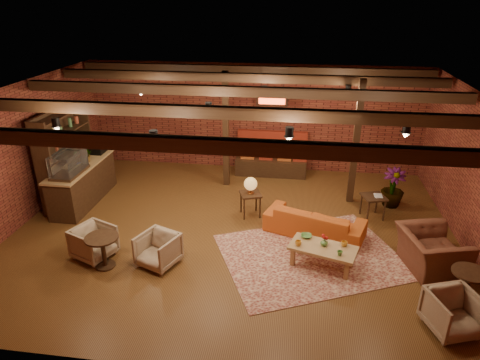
# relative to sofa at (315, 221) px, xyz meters

# --- Properties ---
(floor) EXTENTS (10.00, 10.00, 0.00)m
(floor) POSITION_rel_sofa_xyz_m (-1.83, -0.16, -0.32)
(floor) COLOR #442611
(floor) RESTS_ON ground
(ceiling) EXTENTS (10.00, 8.00, 0.02)m
(ceiling) POSITION_rel_sofa_xyz_m (-1.83, -0.16, 2.88)
(ceiling) COLOR black
(ceiling) RESTS_ON wall_back
(wall_back) EXTENTS (10.00, 0.02, 3.20)m
(wall_back) POSITION_rel_sofa_xyz_m (-1.83, 3.84, 1.28)
(wall_back) COLOR maroon
(wall_back) RESTS_ON ground
(wall_front) EXTENTS (10.00, 0.02, 3.20)m
(wall_front) POSITION_rel_sofa_xyz_m (-1.83, -4.16, 1.28)
(wall_front) COLOR maroon
(wall_front) RESTS_ON ground
(wall_left) EXTENTS (0.02, 8.00, 3.20)m
(wall_left) POSITION_rel_sofa_xyz_m (-6.83, -0.16, 1.28)
(wall_left) COLOR maroon
(wall_left) RESTS_ON ground
(wall_right) EXTENTS (0.02, 8.00, 3.20)m
(wall_right) POSITION_rel_sofa_xyz_m (3.17, -0.16, 1.28)
(wall_right) COLOR maroon
(wall_right) RESTS_ON ground
(ceiling_beams) EXTENTS (9.80, 6.40, 0.22)m
(ceiling_beams) POSITION_rel_sofa_xyz_m (-1.83, -0.16, 2.76)
(ceiling_beams) COLOR black
(ceiling_beams) RESTS_ON ceiling
(ceiling_pipe) EXTENTS (9.60, 0.12, 0.12)m
(ceiling_pipe) POSITION_rel_sofa_xyz_m (-1.83, 1.44, 2.53)
(ceiling_pipe) COLOR black
(ceiling_pipe) RESTS_ON ceiling
(post_left) EXTENTS (0.16, 0.16, 3.20)m
(post_left) POSITION_rel_sofa_xyz_m (-2.43, 2.44, 1.28)
(post_left) COLOR black
(post_left) RESTS_ON ground
(post_right) EXTENTS (0.16, 0.16, 3.20)m
(post_right) POSITION_rel_sofa_xyz_m (0.97, 1.84, 1.28)
(post_right) COLOR black
(post_right) RESTS_ON ground
(service_counter) EXTENTS (0.80, 2.50, 1.60)m
(service_counter) POSITION_rel_sofa_xyz_m (-5.93, 0.84, 0.48)
(service_counter) COLOR black
(service_counter) RESTS_ON ground
(plant_counter) EXTENTS (0.35, 0.39, 0.30)m
(plant_counter) POSITION_rel_sofa_xyz_m (-5.83, 1.04, 0.90)
(plant_counter) COLOR #337F33
(plant_counter) RESTS_ON service_counter
(shelving_hutch) EXTENTS (0.52, 2.00, 2.40)m
(shelving_hutch) POSITION_rel_sofa_xyz_m (-6.33, 0.94, 0.88)
(shelving_hutch) COLOR black
(shelving_hutch) RESTS_ON ground
(banquette) EXTENTS (2.10, 0.70, 1.00)m
(banquette) POSITION_rel_sofa_xyz_m (-1.23, 3.39, 0.18)
(banquette) COLOR maroon
(banquette) RESTS_ON ground
(service_sign) EXTENTS (0.86, 0.06, 0.30)m
(service_sign) POSITION_rel_sofa_xyz_m (-1.23, 2.94, 2.03)
(service_sign) COLOR red
(service_sign) RESTS_ON ceiling
(ceiling_spotlights) EXTENTS (6.40, 4.40, 0.28)m
(ceiling_spotlights) POSITION_rel_sofa_xyz_m (-1.83, -0.16, 2.54)
(ceiling_spotlights) COLOR black
(ceiling_spotlights) RESTS_ON ceiling
(rug) EXTENTS (4.37, 3.95, 0.01)m
(rug) POSITION_rel_sofa_xyz_m (-0.07, -0.93, -0.32)
(rug) COLOR maroon
(rug) RESTS_ON floor
(sofa) EXTENTS (2.37, 1.53, 0.64)m
(sofa) POSITION_rel_sofa_xyz_m (0.00, 0.00, 0.00)
(sofa) COLOR #AD4A18
(sofa) RESTS_ON floor
(coffee_table) EXTENTS (1.44, 1.01, 0.70)m
(coffee_table) POSITION_rel_sofa_xyz_m (0.13, -1.23, 0.07)
(coffee_table) COLOR #A5794D
(coffee_table) RESTS_ON floor
(side_table_lamp) EXTENTS (0.62, 0.62, 1.01)m
(side_table_lamp) POSITION_rel_sofa_xyz_m (-1.54, 0.69, 0.45)
(side_table_lamp) COLOR black
(side_table_lamp) RESTS_ON floor
(round_table_left) EXTENTS (0.66, 0.66, 0.69)m
(round_table_left) POSITION_rel_sofa_xyz_m (-4.19, -1.86, 0.14)
(round_table_left) COLOR black
(round_table_left) RESTS_ON floor
(armchair_a) EXTENTS (0.92, 0.94, 0.76)m
(armchair_a) POSITION_rel_sofa_xyz_m (-4.54, -1.55, 0.06)
(armchair_a) COLOR #C6B299
(armchair_a) RESTS_ON floor
(armchair_b) EXTENTS (0.92, 0.90, 0.74)m
(armchair_b) POSITION_rel_sofa_xyz_m (-3.14, -1.64, 0.05)
(armchair_b) COLOR #C6B299
(armchair_b) RESTS_ON floor
(armchair_right) EXTENTS (1.07, 1.39, 1.08)m
(armchair_right) POSITION_rel_sofa_xyz_m (2.24, -1.04, 0.22)
(armchair_right) COLOR brown
(armchair_right) RESTS_ON floor
(side_table_book) EXTENTS (0.64, 0.64, 0.60)m
(side_table_book) POSITION_rel_sofa_xyz_m (1.42, 1.00, 0.21)
(side_table_book) COLOR black
(side_table_book) RESTS_ON floor
(round_table_right) EXTENTS (0.61, 0.61, 0.71)m
(round_table_right) POSITION_rel_sofa_xyz_m (2.57, -2.09, 0.15)
(round_table_right) COLOR black
(round_table_right) RESTS_ON floor
(armchair_far) EXTENTS (0.94, 0.91, 0.77)m
(armchair_far) POSITION_rel_sofa_xyz_m (2.15, -2.76, 0.06)
(armchair_far) COLOR #C6B299
(armchair_far) RESTS_ON floor
(plant_tall) EXTENTS (1.82, 1.82, 3.03)m
(plant_tall) POSITION_rel_sofa_xyz_m (1.99, 1.71, 1.19)
(plant_tall) COLOR #4C7F4C
(plant_tall) RESTS_ON floor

